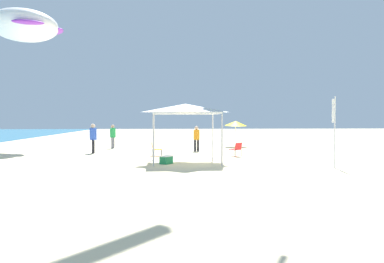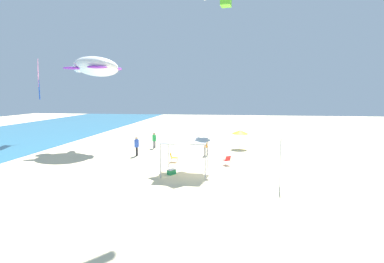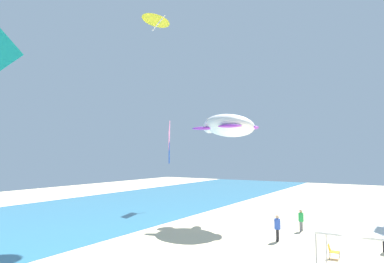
% 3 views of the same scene
% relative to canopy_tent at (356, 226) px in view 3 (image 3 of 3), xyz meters
% --- Properties ---
extents(ocean_strip, '(120.00, 22.55, 0.02)m').
position_rel_canopy_tent_xyz_m(ocean_strip, '(0.90, 27.60, -2.67)').
color(ocean_strip, teal).
rests_on(ocean_strip, ground).
extents(canopy_tent, '(3.24, 3.38, 2.96)m').
position_rel_canopy_tent_xyz_m(canopy_tent, '(0.00, 0.00, 0.00)').
color(canopy_tent, '#B7B7BC').
rests_on(canopy_tent, ground).
extents(folding_chair_facing_ocean, '(0.58, 0.66, 0.82)m').
position_rel_canopy_tent_xyz_m(folding_chair_facing_ocean, '(3.35, 1.67, -2.21)').
color(folding_chair_facing_ocean, black).
rests_on(folding_chair_facing_ocean, ground).
extents(person_by_tent, '(0.47, 0.42, 1.75)m').
position_rel_canopy_tent_xyz_m(person_by_tent, '(9.61, 5.04, -1.65)').
color(person_by_tent, slate).
rests_on(person_by_tent, ground).
extents(person_far_stroller, '(0.50, 0.45, 1.88)m').
position_rel_canopy_tent_xyz_m(person_far_stroller, '(5.49, 5.68, -1.58)').
color(person_far_stroller, black).
rests_on(person_far_stroller, ground).
extents(kite_diamond_pink, '(3.01, 2.08, 5.14)m').
position_rel_canopy_tent_xyz_m(kite_diamond_pink, '(13.33, 21.08, 5.72)').
color(kite_diamond_pink, pink).
extents(kite_delta_yellow, '(3.74, 3.73, 2.23)m').
position_rel_canopy_tent_xyz_m(kite_delta_yellow, '(4.91, 16.47, 16.09)').
color(kite_delta_yellow, yellow).
extents(kite_turtle_white, '(6.56, 6.72, 2.72)m').
position_rel_canopy_tent_xyz_m(kite_turtle_white, '(9.60, 11.54, 6.25)').
color(kite_turtle_white, white).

